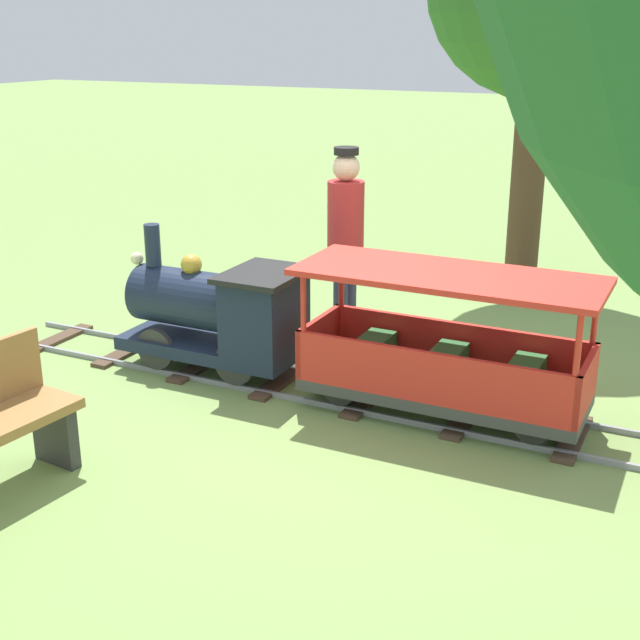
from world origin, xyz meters
name	(u,v)px	position (x,y,z in m)	size (l,w,h in m)	color
ground_plane	(346,396)	(0.00, 0.00, 0.00)	(60.00, 60.00, 0.00)	#75934C
track	(323,390)	(0.00, 0.18, 0.02)	(0.71, 5.70, 0.04)	gray
locomotive	(220,312)	(0.00, 1.04, 0.49)	(0.67, 1.45, 1.06)	#192338
passenger_car	(444,357)	(0.00, -0.72, 0.42)	(0.77, 2.00, 0.97)	#3F3F3F
conductor_person	(346,229)	(1.09, 0.50, 0.96)	(0.30, 0.30, 1.62)	#282D47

